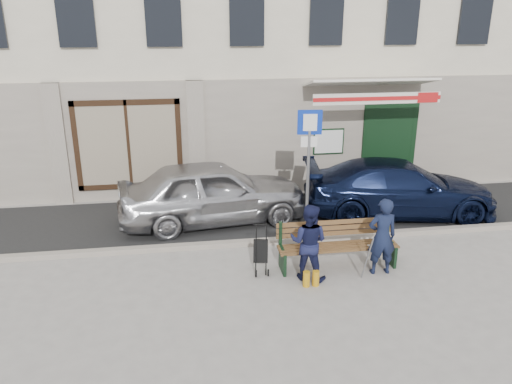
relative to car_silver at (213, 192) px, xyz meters
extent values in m
plane|color=#9E9991|center=(1.11, -3.00, -0.77)|extent=(80.00, 80.00, 0.00)
cube|color=#282828|center=(1.11, 0.10, -0.76)|extent=(60.00, 3.20, 0.01)
cube|color=#9E9384|center=(1.11, -1.50, -0.71)|extent=(60.00, 0.18, 0.12)
cube|color=beige|center=(1.11, 5.50, 4.23)|extent=(20.00, 7.00, 10.00)
cube|color=#9E9384|center=(1.11, 1.96, 0.83)|extent=(20.00, 0.12, 3.20)
cube|color=maroon|center=(-2.09, 2.02, 0.78)|extent=(2.50, 0.12, 2.00)
cube|color=black|center=(5.21, 1.88, 0.53)|extent=(1.60, 0.10, 2.60)
cube|color=black|center=(5.21, 2.35, 0.43)|extent=(1.25, 0.90, 2.40)
cube|color=white|center=(3.41, 1.85, 0.68)|extent=(0.80, 0.03, 0.65)
cube|color=white|center=(4.31, 1.63, 2.31)|extent=(3.40, 1.72, 0.42)
cube|color=white|center=(4.31, 0.77, 2.03)|extent=(3.40, 0.05, 0.28)
cube|color=red|center=(4.31, 0.74, 2.03)|extent=(3.40, 0.02, 0.10)
imported|color=#B9B9BE|center=(0.00, 0.00, 0.00)|extent=(4.71, 2.40, 1.54)
imported|color=black|center=(4.67, -0.20, -0.08)|extent=(5.00, 2.58, 1.39)
cylinder|color=gray|center=(2.06, -1.09, 0.62)|extent=(0.07, 0.07, 2.78)
cube|color=#0B2AA2|center=(2.06, -1.09, 1.85)|extent=(0.53, 0.09, 0.53)
cube|color=white|center=(2.06, -1.12, 1.85)|extent=(0.30, 0.05, 0.36)
cube|color=white|center=(2.06, -1.09, 1.42)|extent=(0.36, 0.07, 0.24)
cube|color=brown|center=(2.28, -2.77, -0.32)|extent=(2.40, 0.50, 0.04)
cube|color=brown|center=(2.28, -2.49, -0.03)|extent=(2.40, 0.10, 0.36)
cube|color=black|center=(1.16, -2.77, -0.54)|extent=(0.06, 0.50, 0.45)
cube|color=black|center=(3.40, -2.77, -0.54)|extent=(0.06, 0.50, 0.45)
cube|color=white|center=(3.03, -2.87, -0.29)|extent=(0.34, 0.25, 0.11)
cylinder|color=gray|center=(2.63, -3.44, -0.27)|extent=(0.07, 0.34, 0.96)
cylinder|color=#BF8713|center=(1.48, -3.42, -0.62)|extent=(0.13, 0.13, 0.30)
cylinder|color=#BF8713|center=(1.66, -3.42, -0.62)|extent=(0.13, 0.13, 0.30)
imported|color=#121A34|center=(3.03, -3.11, 0.00)|extent=(0.57, 0.38, 1.54)
imported|color=#15193B|center=(1.58, -3.11, -0.02)|extent=(0.91, 0.84, 1.50)
cylinder|color=black|center=(0.61, -2.93, -0.70)|extent=(0.06, 0.14, 0.14)
cylinder|color=black|center=(0.85, -2.93, -0.70)|extent=(0.06, 0.14, 0.14)
cube|color=black|center=(0.73, -2.73, -0.32)|extent=(0.32, 0.30, 0.47)
cylinder|color=black|center=(0.73, -2.61, 0.19)|extent=(0.26, 0.07, 0.02)
camera|label=1|loc=(-0.68, -11.40, 3.96)|focal=35.00mm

